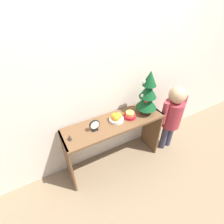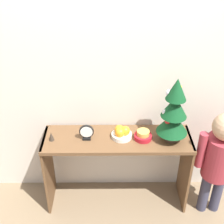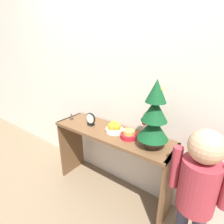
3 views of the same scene
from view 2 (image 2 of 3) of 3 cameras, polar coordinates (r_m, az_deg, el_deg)
The scene contains 9 objects.
ground_plane at distance 2.93m, azimuth 0.92°, elevation -18.22°, with size 12.00×12.00×0.00m, color #7A664C.
back_wall at distance 2.48m, azimuth 0.97°, elevation 8.31°, with size 7.00×0.05×2.50m, color beige.
console_table at distance 2.66m, azimuth 0.94°, elevation -7.48°, with size 1.22×0.37×0.72m.
mini_tree at distance 2.44m, azimuth 11.25°, elevation 0.03°, with size 0.25×0.25×0.55m.
fruit_bowl at distance 2.54m, azimuth 1.75°, elevation -3.82°, with size 0.17×0.17×0.10m.
singing_bowl at distance 2.55m, azimuth 5.69°, elevation -4.31°, with size 0.14×0.14×0.08m.
desk_clock at distance 2.51m, azimuth -4.68°, elevation -3.76°, with size 0.12×0.04×0.14m.
figurine at distance 2.56m, azimuth -11.04°, elevation -4.39°, with size 0.04×0.04×0.08m.
child_figure at distance 2.67m, azimuth 19.12°, elevation -7.48°, with size 0.39×0.25×1.02m.
Camera 2 is at (-0.06, -1.84, 2.28)m, focal length 50.00 mm.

